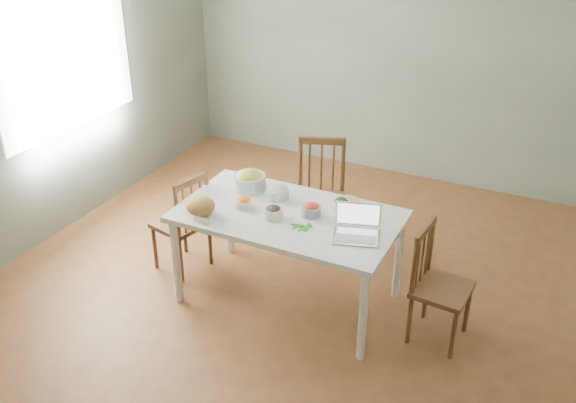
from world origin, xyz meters
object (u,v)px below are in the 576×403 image
at_px(chair_right, 443,287).
at_px(laptop, 357,224).
at_px(chair_far, 320,199).
at_px(bread_boule, 201,206).
at_px(dining_table, 288,257).
at_px(chair_left, 180,221).
at_px(bowl_squash, 250,179).

height_order(chair_right, laptop, laptop).
xyz_separation_m(chair_far, bread_boule, (-0.48, -1.06, 0.34)).
relative_size(chair_far, chair_right, 1.12).
distance_m(dining_table, chair_far, 0.80).
relative_size(chair_left, bowl_squash, 3.39).
relative_size(chair_right, bread_boule, 4.23).
relative_size(chair_far, bowl_squash, 3.79).
xyz_separation_m(chair_far, chair_left, (-0.90, -0.76, -0.05)).
relative_size(chair_left, laptop, 2.77).
bearing_deg(chair_left, chair_far, 143.05).
bearing_deg(bread_boule, laptop, 8.95).
bearing_deg(laptop, chair_right, -2.13).
height_order(bread_boule, laptop, laptop).
bearing_deg(dining_table, chair_left, 178.86).
xyz_separation_m(dining_table, bread_boule, (-0.56, -0.28, 0.44)).
relative_size(dining_table, chair_far, 1.66).
xyz_separation_m(chair_left, chair_right, (2.14, 0.03, -0.00)).
xyz_separation_m(chair_right, bread_boule, (-1.72, -0.34, 0.39)).
relative_size(chair_right, bowl_squash, 3.39).
relative_size(chair_far, chair_left, 1.12).
bearing_deg(laptop, bread_boule, 171.78).
relative_size(chair_right, laptop, 2.77).
bearing_deg(bowl_squash, bread_boule, -102.18).
bearing_deg(chair_left, chair_right, 103.66).
distance_m(dining_table, chair_left, 0.99).
bearing_deg(chair_right, laptop, 109.66).
bearing_deg(chair_left, bowl_squash, 125.04).
height_order(chair_far, bread_boule, chair_far).
bearing_deg(laptop, bowl_squash, 144.22).
height_order(chair_far, chair_right, chair_far).
height_order(chair_left, chair_right, chair_left).
xyz_separation_m(chair_left, bread_boule, (0.42, -0.30, 0.39)).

